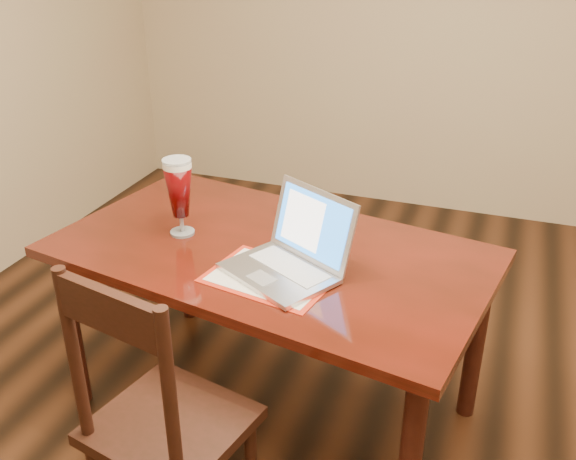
% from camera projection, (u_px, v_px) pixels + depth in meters
% --- Properties ---
extents(dining_table, '(1.68, 1.14, 1.03)m').
position_uv_depth(dining_table, '(267.00, 267.00, 2.35)').
color(dining_table, '#4A1109').
rests_on(dining_table, ground).
extents(dining_chair, '(0.50, 0.49, 1.01)m').
position_uv_depth(dining_chair, '(162.00, 424.00, 1.88)').
color(dining_chair, black).
rests_on(dining_chair, ground).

